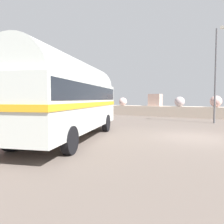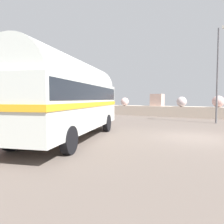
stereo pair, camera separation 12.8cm
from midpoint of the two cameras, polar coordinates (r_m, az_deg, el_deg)
ground at (r=11.13m, az=21.47°, el=-6.38°), size 32.00×26.00×0.02m
breakwater at (r=22.71m, az=26.87°, el=0.15°), size 31.36×1.94×2.42m
vintage_coach at (r=10.05m, az=-10.79°, el=4.45°), size 5.02×8.90×3.70m
lamp_post at (r=18.16m, az=26.58°, el=9.79°), size 0.76×0.58×7.13m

